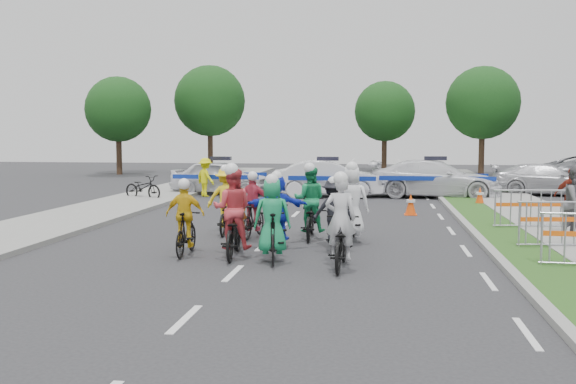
# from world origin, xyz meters

# --- Properties ---
(ground) EXTENTS (90.00, 90.00, 0.00)m
(ground) POSITION_xyz_m (0.00, 0.00, 0.00)
(ground) COLOR #28282B
(ground) RESTS_ON ground
(curb_right) EXTENTS (0.20, 60.00, 0.12)m
(curb_right) POSITION_xyz_m (5.10, 5.00, 0.06)
(curb_right) COLOR gray
(curb_right) RESTS_ON ground
(grass_strip) EXTENTS (1.20, 60.00, 0.11)m
(grass_strip) POSITION_xyz_m (5.80, 5.00, 0.06)
(grass_strip) COLOR #264F19
(grass_strip) RESTS_ON ground
(sidewalk_left) EXTENTS (3.00, 60.00, 0.13)m
(sidewalk_left) POSITION_xyz_m (-6.50, 5.00, 0.07)
(sidewalk_left) COLOR gray
(sidewalk_left) RESTS_ON ground
(rider_0) EXTENTS (0.70, 1.87, 1.89)m
(rider_0) POSITION_xyz_m (1.95, 0.74, 0.62)
(rider_0) COLOR black
(rider_0) RESTS_ON ground
(rider_1) EXTENTS (0.83, 1.77, 1.80)m
(rider_1) POSITION_xyz_m (0.54, 1.21, 0.70)
(rider_1) COLOR black
(rider_1) RESTS_ON ground
(rider_2) EXTENTS (0.89, 2.02, 2.00)m
(rider_2) POSITION_xyz_m (-0.38, 1.61, 0.74)
(rider_2) COLOR black
(rider_2) RESTS_ON ground
(rider_3) EXTENTS (0.85, 1.60, 1.66)m
(rider_3) POSITION_xyz_m (-1.41, 1.64, 0.65)
(rider_3) COLOR black
(rider_3) RESTS_ON ground
(rider_4) EXTENTS (0.98, 1.69, 1.67)m
(rider_4) POSITION_xyz_m (1.67, 2.71, 0.65)
(rider_4) COLOR black
(rider_4) RESTS_ON ground
(rider_5) EXTENTS (1.44, 1.72, 1.76)m
(rider_5) POSITION_xyz_m (0.36, 2.93, 0.75)
(rider_5) COLOR black
(rider_5) RESTS_ON ground
(rider_6) EXTENTS (0.88, 1.77, 1.72)m
(rider_6) POSITION_xyz_m (-0.61, 2.94, 0.57)
(rider_6) COLOR black
(rider_6) RESTS_ON ground
(rider_7) EXTENTS (0.86, 1.89, 1.95)m
(rider_7) POSITION_xyz_m (2.03, 3.78, 0.75)
(rider_7) COLOR black
(rider_7) RESTS_ON ground
(rider_8) EXTENTS (0.82, 1.88, 1.90)m
(rider_8) POSITION_xyz_m (0.98, 4.21, 0.70)
(rider_8) COLOR black
(rider_8) RESTS_ON ground
(rider_9) EXTENTS (0.88, 1.64, 1.68)m
(rider_9) POSITION_xyz_m (-0.44, 4.16, 0.65)
(rider_9) COLOR black
(rider_9) RESTS_ON ground
(rider_10) EXTENTS (1.03, 1.80, 1.81)m
(rider_10) POSITION_xyz_m (-1.26, 4.70, 0.70)
(rider_10) COLOR black
(rider_10) RESTS_ON ground
(police_car_0) EXTENTS (4.48, 2.20, 1.47)m
(police_car_0) POSITION_xyz_m (-4.14, 15.58, 0.74)
(police_car_0) COLOR silver
(police_car_0) RESTS_ON ground
(police_car_1) EXTENTS (4.72, 2.12, 1.50)m
(police_car_1) POSITION_xyz_m (0.55, 15.11, 0.75)
(police_car_1) COLOR silver
(police_car_1) RESTS_ON ground
(police_car_2) EXTENTS (5.49, 2.70, 1.54)m
(police_car_2) POSITION_xyz_m (4.94, 15.39, 0.77)
(police_car_2) COLOR silver
(police_car_2) RESTS_ON ground
(civilian_sedan) EXTENTS (4.79, 2.40, 1.33)m
(civilian_sedan) POSITION_xyz_m (9.75, 17.06, 0.67)
(civilian_sedan) COLOR #BDBDC2
(civilian_sedan) RESTS_ON ground
(spectator_2) EXTENTS (1.03, 0.87, 1.65)m
(spectator_2) POSITION_xyz_m (8.09, 7.60, 0.83)
(spectator_2) COLOR maroon
(spectator_2) RESTS_ON ground
(marshal_hiviz) EXTENTS (1.18, 1.13, 1.61)m
(marshal_hiviz) POSITION_xyz_m (-4.50, 14.39, 0.81)
(marshal_hiviz) COLOR yellow
(marshal_hiviz) RESTS_ON ground
(barrier_1) EXTENTS (2.05, 0.75, 1.12)m
(barrier_1) POSITION_xyz_m (6.70, 3.27, 0.56)
(barrier_1) COLOR #A5A8AD
(barrier_1) RESTS_ON ground
(barrier_2) EXTENTS (2.05, 0.74, 1.12)m
(barrier_2) POSITION_xyz_m (6.70, 6.28, 0.56)
(barrier_2) COLOR #A5A8AD
(barrier_2) RESTS_ON ground
(cone_0) EXTENTS (0.40, 0.40, 0.70)m
(cone_0) POSITION_xyz_m (3.69, 9.35, 0.34)
(cone_0) COLOR #F24C0C
(cone_0) RESTS_ON ground
(cone_1) EXTENTS (0.40, 0.40, 0.70)m
(cone_1) POSITION_xyz_m (6.30, 12.37, 0.34)
(cone_1) COLOR #F24C0C
(cone_1) RESTS_ON ground
(parked_bike) EXTENTS (1.96, 1.36, 0.98)m
(parked_bike) POSITION_xyz_m (-6.60, 12.74, 0.49)
(parked_bike) COLOR black
(parked_bike) RESTS_ON ground
(tree_0) EXTENTS (4.20, 4.20, 6.30)m
(tree_0) POSITION_xyz_m (-14.00, 28.00, 4.19)
(tree_0) COLOR #382619
(tree_0) RESTS_ON ground
(tree_1) EXTENTS (4.55, 4.55, 6.82)m
(tree_1) POSITION_xyz_m (9.00, 30.00, 4.54)
(tree_1) COLOR #382619
(tree_1) RESTS_ON ground
(tree_3) EXTENTS (4.90, 4.90, 7.35)m
(tree_3) POSITION_xyz_m (-9.00, 32.00, 4.89)
(tree_3) COLOR #382619
(tree_3) RESTS_ON ground
(tree_4) EXTENTS (4.20, 4.20, 6.30)m
(tree_4) POSITION_xyz_m (3.00, 34.00, 4.19)
(tree_4) COLOR #382619
(tree_4) RESTS_ON ground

